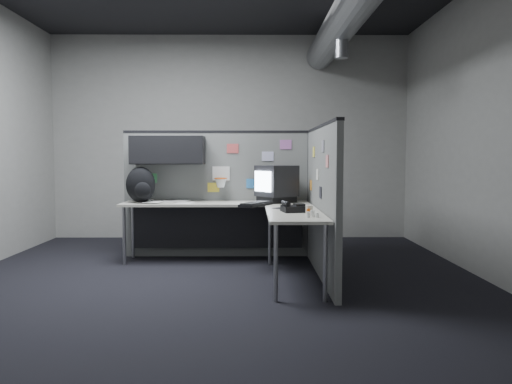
{
  "coord_description": "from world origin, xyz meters",
  "views": [
    {
      "loc": [
        0.35,
        -5.15,
        1.29
      ],
      "look_at": [
        0.39,
        0.35,
        0.9
      ],
      "focal_mm": 35.0,
      "sensor_mm": 36.0,
      "label": 1
    }
  ],
  "objects_px": {
    "keyboard": "(256,204)",
    "backpack": "(141,185)",
    "desk": "(235,215)",
    "monitor": "(276,183)",
    "phone": "(292,208)"
  },
  "relations": [
    {
      "from": "monitor",
      "to": "phone",
      "type": "distance_m",
      "value": 1.1
    },
    {
      "from": "keyboard",
      "to": "phone",
      "type": "height_order",
      "value": "phone"
    },
    {
      "from": "desk",
      "to": "phone",
      "type": "bearing_deg",
      "value": -51.6
    },
    {
      "from": "desk",
      "to": "monitor",
      "type": "relative_size",
      "value": 4.15
    },
    {
      "from": "backpack",
      "to": "desk",
      "type": "bearing_deg",
      "value": -14.68
    },
    {
      "from": "monitor",
      "to": "backpack",
      "type": "height_order",
      "value": "monitor"
    },
    {
      "from": "monitor",
      "to": "keyboard",
      "type": "xyz_separation_m",
      "value": [
        -0.26,
        -0.45,
        -0.21
      ]
    },
    {
      "from": "desk",
      "to": "monitor",
      "type": "height_order",
      "value": "monitor"
    },
    {
      "from": "monitor",
      "to": "phone",
      "type": "bearing_deg",
      "value": -74.8
    },
    {
      "from": "monitor",
      "to": "phone",
      "type": "relative_size",
      "value": 2.07
    },
    {
      "from": "monitor",
      "to": "backpack",
      "type": "xyz_separation_m",
      "value": [
        -1.67,
        -0.04,
        -0.02
      ]
    },
    {
      "from": "keyboard",
      "to": "phone",
      "type": "bearing_deg",
      "value": -73.95
    },
    {
      "from": "keyboard",
      "to": "backpack",
      "type": "relative_size",
      "value": 1.17
    },
    {
      "from": "keyboard",
      "to": "backpack",
      "type": "distance_m",
      "value": 1.48
    },
    {
      "from": "desk",
      "to": "phone",
      "type": "relative_size",
      "value": 8.57
    }
  ]
}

